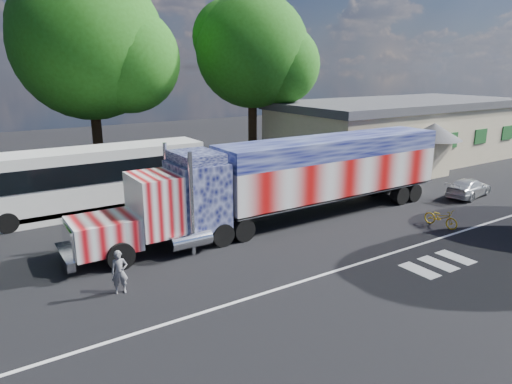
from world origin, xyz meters
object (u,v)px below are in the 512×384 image
coach_bus (95,179)px  tree_n_mid (92,44)px  bicycle (441,218)px  semi_truck (295,177)px  woman (120,272)px  tree_ne_a (254,52)px  parked_car (469,188)px

coach_bus → tree_n_mid: 11.01m
coach_bus → bicycle: bearing=-41.2°
coach_bus → semi_truck: bearing=-41.1°
woman → semi_truck: bearing=32.5°
woman → tree_ne_a: tree_ne_a is taller
tree_n_mid → tree_ne_a: bearing=-10.6°
semi_truck → bicycle: semi_truck is taller
semi_truck → parked_car: 12.38m
semi_truck → coach_bus: 11.21m
woman → tree_ne_a: size_ratio=0.12×
woman → bicycle: 16.03m
coach_bus → bicycle: (14.08, -12.31, -1.39)m
semi_truck → tree_ne_a: bearing=66.0°
woman → tree_n_mid: tree_n_mid is taller
semi_truck → bicycle: size_ratio=11.74×
semi_truck → bicycle: 7.73m
tree_ne_a → bicycle: bearing=-90.3°
woman → bicycle: bearing=9.0°
parked_car → bicycle: size_ratio=2.17×
coach_bus → tree_ne_a: 16.81m
semi_truck → parked_car: size_ratio=5.40×
coach_bus → parked_car: (20.46, -9.72, -1.29)m
parked_car → coach_bus: bearing=55.0°
coach_bus → tree_n_mid: tree_n_mid is taller
tree_n_mid → semi_truck: bearing=-68.1°
bicycle → parked_car: bearing=16.6°
semi_truck → tree_n_mid: (-6.02, 15.02, 7.05)m
woman → parked_car: bearing=17.5°
tree_ne_a → semi_truck: bearing=-114.0°
coach_bus → tree_n_mid: size_ratio=0.85×
coach_bus → woman: bearing=-99.9°
parked_car → tree_n_mid: size_ratio=0.27×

